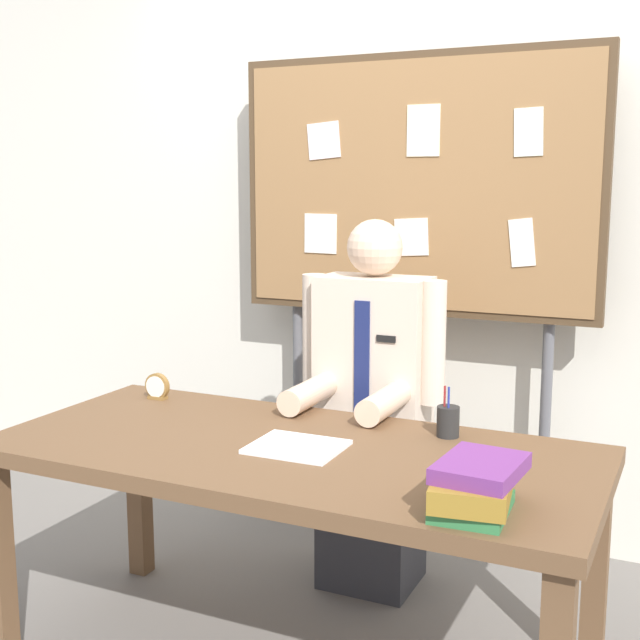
{
  "coord_description": "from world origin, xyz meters",
  "views": [
    {
      "loc": [
        1.09,
        -2.13,
        1.51
      ],
      "look_at": [
        0.0,
        0.2,
        1.08
      ],
      "focal_mm": 46.99,
      "sensor_mm": 36.0,
      "label": 1
    }
  ],
  "objects_px": {
    "bulletin_board": "(415,193)",
    "desk_clock": "(157,388)",
    "pen_holder": "(448,421)",
    "book_stack": "(475,485)",
    "person": "(372,420)",
    "desk": "(292,472)",
    "open_notebook": "(297,447)"
  },
  "relations": [
    {
      "from": "book_stack",
      "to": "pen_holder",
      "type": "distance_m",
      "value": 0.59
    },
    {
      "from": "open_notebook",
      "to": "desk_clock",
      "type": "xyz_separation_m",
      "value": [
        -0.71,
        0.29,
        0.04
      ]
    },
    {
      "from": "desk",
      "to": "desk_clock",
      "type": "distance_m",
      "value": 0.75
    },
    {
      "from": "person",
      "to": "pen_holder",
      "type": "distance_m",
      "value": 0.55
    },
    {
      "from": "desk_clock",
      "to": "book_stack",
      "type": "bearing_deg",
      "value": -22.2
    },
    {
      "from": "bulletin_board",
      "to": "pen_holder",
      "type": "bearing_deg",
      "value": -63.89
    },
    {
      "from": "bulletin_board",
      "to": "open_notebook",
      "type": "bearing_deg",
      "value": -88.61
    },
    {
      "from": "person",
      "to": "open_notebook",
      "type": "bearing_deg",
      "value": -87.69
    },
    {
      "from": "open_notebook",
      "to": "pen_holder",
      "type": "bearing_deg",
      "value": 39.76
    },
    {
      "from": "desk",
      "to": "book_stack",
      "type": "distance_m",
      "value": 0.69
    },
    {
      "from": "desk",
      "to": "pen_holder",
      "type": "distance_m",
      "value": 0.5
    },
    {
      "from": "desk",
      "to": "desk_clock",
      "type": "bearing_deg",
      "value": 158.2
    },
    {
      "from": "book_stack",
      "to": "open_notebook",
      "type": "xyz_separation_m",
      "value": [
        -0.6,
        0.24,
        -0.06
      ]
    },
    {
      "from": "open_notebook",
      "to": "pen_holder",
      "type": "relative_size",
      "value": 1.66
    },
    {
      "from": "bulletin_board",
      "to": "desk_clock",
      "type": "xyz_separation_m",
      "value": [
        -0.69,
        -0.82,
        -0.69
      ]
    },
    {
      "from": "desk_clock",
      "to": "desk",
      "type": "bearing_deg",
      "value": -21.8
    },
    {
      "from": "bulletin_board",
      "to": "desk_clock",
      "type": "distance_m",
      "value": 1.27
    },
    {
      "from": "desk",
      "to": "pen_holder",
      "type": "height_order",
      "value": "pen_holder"
    },
    {
      "from": "desk",
      "to": "book_stack",
      "type": "height_order",
      "value": "book_stack"
    },
    {
      "from": "desk_clock",
      "to": "pen_holder",
      "type": "xyz_separation_m",
      "value": [
        1.08,
        0.01,
        0.01
      ]
    },
    {
      "from": "desk",
      "to": "desk_clock",
      "type": "height_order",
      "value": "desk_clock"
    },
    {
      "from": "book_stack",
      "to": "pen_holder",
      "type": "relative_size",
      "value": 1.86
    },
    {
      "from": "bulletin_board",
      "to": "open_notebook",
      "type": "xyz_separation_m",
      "value": [
        0.03,
        -1.11,
        -0.73
      ]
    },
    {
      "from": "person",
      "to": "bulletin_board",
      "type": "distance_m",
      "value": 0.94
    },
    {
      "from": "person",
      "to": "desk_clock",
      "type": "height_order",
      "value": "person"
    },
    {
      "from": "book_stack",
      "to": "pen_holder",
      "type": "bearing_deg",
      "value": 112.69
    },
    {
      "from": "desk_clock",
      "to": "pen_holder",
      "type": "distance_m",
      "value": 1.08
    },
    {
      "from": "desk",
      "to": "open_notebook",
      "type": "relative_size",
      "value": 6.81
    },
    {
      "from": "open_notebook",
      "to": "pen_holder",
      "type": "height_order",
      "value": "pen_holder"
    },
    {
      "from": "book_stack",
      "to": "open_notebook",
      "type": "height_order",
      "value": "book_stack"
    },
    {
      "from": "person",
      "to": "desk",
      "type": "bearing_deg",
      "value": -90.0
    },
    {
      "from": "bulletin_board",
      "to": "desk_clock",
      "type": "relative_size",
      "value": 21.19
    }
  ]
}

